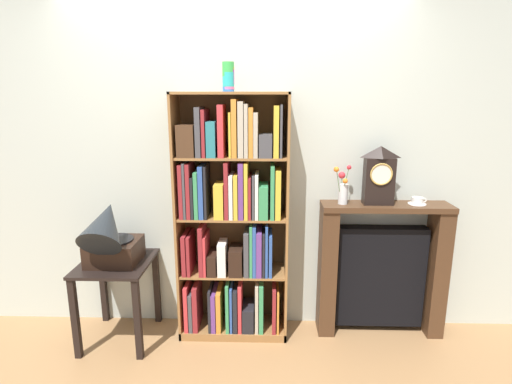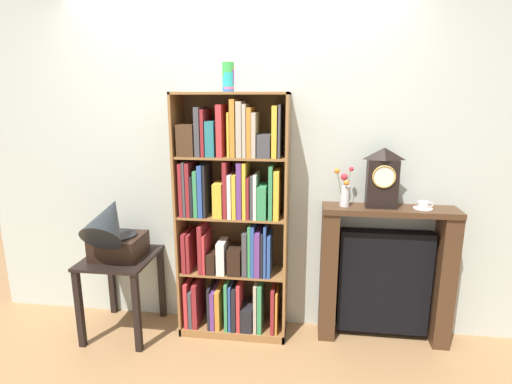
{
  "view_description": "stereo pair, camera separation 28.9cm",
  "coord_description": "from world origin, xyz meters",
  "px_view_note": "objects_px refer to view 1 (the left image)",
  "views": [
    {
      "loc": [
        0.26,
        -2.67,
        1.79
      ],
      "look_at": [
        0.17,
        0.15,
        1.13
      ],
      "focal_mm": 28.07,
      "sensor_mm": 36.0,
      "label": 1
    },
    {
      "loc": [
        0.54,
        -2.65,
        1.79
      ],
      "look_at": [
        0.17,
        0.15,
        1.13
      ],
      "focal_mm": 28.07,
      "sensor_mm": 36.0,
      "label": 2
    }
  ],
  "objects_px": {
    "bookshelf": "(232,224)",
    "mantel_clock": "(379,175)",
    "teacup_with_saucer": "(417,201)",
    "flower_vase": "(343,189)",
    "cup_stack": "(228,77)",
    "fireplace_mantel": "(381,269)",
    "gramophone": "(109,235)",
    "side_table_left": "(117,280)"
  },
  "relations": [
    {
      "from": "side_table_left",
      "to": "gramophone",
      "type": "distance_m",
      "value": 0.38
    },
    {
      "from": "cup_stack",
      "to": "side_table_left",
      "type": "height_order",
      "value": "cup_stack"
    },
    {
      "from": "gramophone",
      "to": "mantel_clock",
      "type": "height_order",
      "value": "mantel_clock"
    },
    {
      "from": "fireplace_mantel",
      "to": "gramophone",
      "type": "bearing_deg",
      "value": -172.86
    },
    {
      "from": "cup_stack",
      "to": "gramophone",
      "type": "xyz_separation_m",
      "value": [
        -0.84,
        -0.16,
        -1.08
      ]
    },
    {
      "from": "fireplace_mantel",
      "to": "mantel_clock",
      "type": "distance_m",
      "value": 0.74
    },
    {
      "from": "bookshelf",
      "to": "flower_vase",
      "type": "distance_m",
      "value": 0.85
    },
    {
      "from": "cup_stack",
      "to": "mantel_clock",
      "type": "distance_m",
      "value": 1.27
    },
    {
      "from": "bookshelf",
      "to": "fireplace_mantel",
      "type": "height_order",
      "value": "bookshelf"
    },
    {
      "from": "cup_stack",
      "to": "mantel_clock",
      "type": "relative_size",
      "value": 0.46
    },
    {
      "from": "cup_stack",
      "to": "side_table_left",
      "type": "relative_size",
      "value": 0.31
    },
    {
      "from": "side_table_left",
      "to": "fireplace_mantel",
      "type": "xyz_separation_m",
      "value": [
        1.98,
        0.17,
        0.03
      ]
    },
    {
      "from": "mantel_clock",
      "to": "cup_stack",
      "type": "bearing_deg",
      "value": -176.35
    },
    {
      "from": "side_table_left",
      "to": "flower_vase",
      "type": "height_order",
      "value": "flower_vase"
    },
    {
      "from": "mantel_clock",
      "to": "flower_vase",
      "type": "bearing_deg",
      "value": 178.99
    },
    {
      "from": "bookshelf",
      "to": "mantel_clock",
      "type": "height_order",
      "value": "bookshelf"
    },
    {
      "from": "side_table_left",
      "to": "fireplace_mantel",
      "type": "bearing_deg",
      "value": 5.01
    },
    {
      "from": "cup_stack",
      "to": "mantel_clock",
      "type": "height_order",
      "value": "cup_stack"
    },
    {
      "from": "flower_vase",
      "to": "side_table_left",
      "type": "bearing_deg",
      "value": -174.58
    },
    {
      "from": "fireplace_mantel",
      "to": "flower_vase",
      "type": "relative_size",
      "value": 3.63
    },
    {
      "from": "side_table_left",
      "to": "fireplace_mantel",
      "type": "relative_size",
      "value": 0.6
    },
    {
      "from": "bookshelf",
      "to": "cup_stack",
      "type": "relative_size",
      "value": 9.42
    },
    {
      "from": "side_table_left",
      "to": "bookshelf",
      "type": "bearing_deg",
      "value": 7.32
    },
    {
      "from": "bookshelf",
      "to": "teacup_with_saucer",
      "type": "relative_size",
      "value": 13.84
    },
    {
      "from": "side_table_left",
      "to": "teacup_with_saucer",
      "type": "distance_m",
      "value": 2.28
    },
    {
      "from": "bookshelf",
      "to": "flower_vase",
      "type": "xyz_separation_m",
      "value": [
        0.81,
        0.05,
        0.27
      ]
    },
    {
      "from": "cup_stack",
      "to": "side_table_left",
      "type": "bearing_deg",
      "value": -174.26
    },
    {
      "from": "gramophone",
      "to": "mantel_clock",
      "type": "bearing_deg",
      "value": 6.77
    },
    {
      "from": "bookshelf",
      "to": "side_table_left",
      "type": "distance_m",
      "value": 0.95
    },
    {
      "from": "cup_stack",
      "to": "flower_vase",
      "type": "bearing_deg",
      "value": 5.09
    },
    {
      "from": "gramophone",
      "to": "fireplace_mantel",
      "type": "bearing_deg",
      "value": 7.14
    },
    {
      "from": "teacup_with_saucer",
      "to": "fireplace_mantel",
      "type": "bearing_deg",
      "value": 175.21
    },
    {
      "from": "bookshelf",
      "to": "teacup_with_saucer",
      "type": "distance_m",
      "value": 1.37
    },
    {
      "from": "fireplace_mantel",
      "to": "mantel_clock",
      "type": "height_order",
      "value": "mantel_clock"
    },
    {
      "from": "bookshelf",
      "to": "fireplace_mantel",
      "type": "xyz_separation_m",
      "value": [
        1.14,
        0.07,
        -0.37
      ]
    },
    {
      "from": "cup_stack",
      "to": "gramophone",
      "type": "relative_size",
      "value": 0.35
    },
    {
      "from": "side_table_left",
      "to": "cup_stack",
      "type": "bearing_deg",
      "value": 5.74
    },
    {
      "from": "fireplace_mantel",
      "to": "flower_vase",
      "type": "height_order",
      "value": "flower_vase"
    },
    {
      "from": "side_table_left",
      "to": "gramophone",
      "type": "height_order",
      "value": "gramophone"
    },
    {
      "from": "flower_vase",
      "to": "fireplace_mantel",
      "type": "bearing_deg",
      "value": 2.93
    },
    {
      "from": "gramophone",
      "to": "teacup_with_saucer",
      "type": "bearing_deg",
      "value": 5.95
    },
    {
      "from": "cup_stack",
      "to": "side_table_left",
      "type": "xyz_separation_m",
      "value": [
        -0.84,
        -0.08,
        -1.45
      ]
    }
  ]
}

